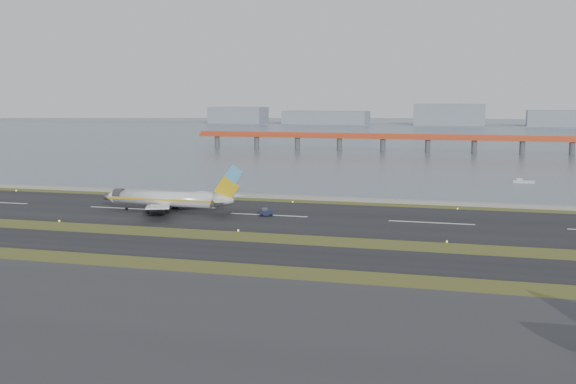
# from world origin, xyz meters

# --- Properties ---
(ground) EXTENTS (1000.00, 1000.00, 0.00)m
(ground) POSITION_xyz_m (0.00, 0.00, 0.00)
(ground) COLOR #3D4819
(ground) RESTS_ON ground
(apron_strip) EXTENTS (1000.00, 50.00, 0.10)m
(apron_strip) POSITION_xyz_m (0.00, -55.00, 0.05)
(apron_strip) COLOR #2D2D30
(apron_strip) RESTS_ON ground
(taxiway_strip) EXTENTS (1000.00, 18.00, 0.10)m
(taxiway_strip) POSITION_xyz_m (0.00, -12.00, 0.05)
(taxiway_strip) COLOR black
(taxiway_strip) RESTS_ON ground
(runway_strip) EXTENTS (1000.00, 45.00, 0.10)m
(runway_strip) POSITION_xyz_m (0.00, 30.00, 0.05)
(runway_strip) COLOR black
(runway_strip) RESTS_ON ground
(seawall) EXTENTS (1000.00, 2.50, 1.00)m
(seawall) POSITION_xyz_m (0.00, 60.00, 0.50)
(seawall) COLOR gray
(seawall) RESTS_ON ground
(bay_water) EXTENTS (1400.00, 800.00, 1.30)m
(bay_water) POSITION_xyz_m (0.00, 460.00, 0.00)
(bay_water) COLOR #4C5A6D
(bay_water) RESTS_ON ground
(red_pier) EXTENTS (260.00, 5.00, 10.20)m
(red_pier) POSITION_xyz_m (20.00, 250.00, 7.28)
(red_pier) COLOR #BE4320
(red_pier) RESTS_ON ground
(far_shoreline) EXTENTS (1400.00, 80.00, 60.50)m
(far_shoreline) POSITION_xyz_m (13.62, 620.00, 6.07)
(far_shoreline) COLOR gray
(far_shoreline) RESTS_ON ground
(airliner) EXTENTS (38.52, 32.89, 12.80)m
(airliner) POSITION_xyz_m (-25.55, 27.41, 3.46)
(airliner) COLOR silver
(airliner) RESTS_ON ground
(pushback_tug) EXTENTS (3.67, 2.89, 2.07)m
(pushback_tug) POSITION_xyz_m (-0.27, 28.52, 1.00)
(pushback_tug) COLOR #131734
(pushback_tug) RESTS_ON ground
(workboat_near) EXTENTS (7.08, 2.35, 1.71)m
(workboat_near) POSITION_xyz_m (63.81, 118.47, 0.54)
(workboat_near) COLOR silver
(workboat_near) RESTS_ON ground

